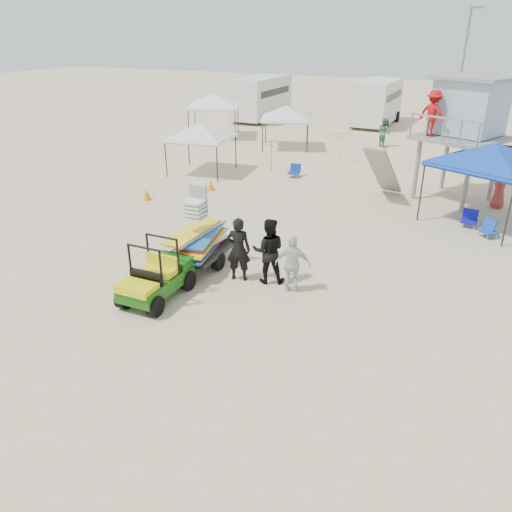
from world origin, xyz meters
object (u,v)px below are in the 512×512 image
at_px(utility_cart, 154,273).
at_px(lifeguard_tower, 463,112).
at_px(canopy_blue, 494,147).
at_px(man_left, 238,249).
at_px(surf_trailer, 199,237).

bearing_deg(utility_cart, lifeguard_tower, 64.08).
bearing_deg(canopy_blue, man_left, -126.73).
bearing_deg(utility_cart, surf_trailer, 89.97).
distance_m(man_left, lifeguard_tower, 12.16).
height_order(surf_trailer, canopy_blue, canopy_blue).
relative_size(utility_cart, canopy_blue, 0.48).
xyz_separation_m(utility_cart, man_left, (1.52, 2.03, 0.19)).
distance_m(man_left, canopy_blue, 10.49).
xyz_separation_m(utility_cart, lifeguard_tower, (6.26, 12.89, 2.92)).
xyz_separation_m(lifeguard_tower, canopy_blue, (1.43, -2.59, -0.79)).
xyz_separation_m(man_left, canopy_blue, (6.17, 8.26, 1.94)).
distance_m(surf_trailer, lifeguard_tower, 12.57).
relative_size(man_left, canopy_blue, 0.42).
xyz_separation_m(surf_trailer, lifeguard_tower, (6.26, 10.55, 2.73)).
bearing_deg(lifeguard_tower, man_left, -113.60).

